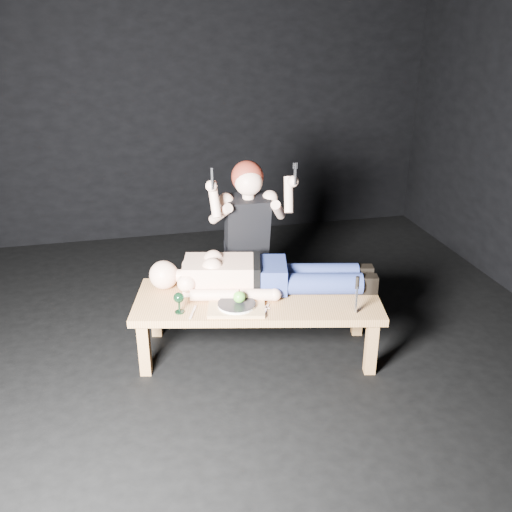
# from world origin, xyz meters

# --- Properties ---
(ground) EXTENTS (5.00, 5.00, 0.00)m
(ground) POSITION_xyz_m (0.00, 0.00, 0.00)
(ground) COLOR black
(ground) RESTS_ON ground
(back_wall) EXTENTS (5.00, 0.00, 5.00)m
(back_wall) POSITION_xyz_m (0.00, 2.50, 1.50)
(back_wall) COLOR black
(back_wall) RESTS_ON ground
(table) EXTENTS (1.81, 0.99, 0.45)m
(table) POSITION_xyz_m (0.08, -0.05, 0.23)
(table) COLOR #B3824A
(table) RESTS_ON ground
(lying_man) EXTENTS (1.82, 0.89, 0.27)m
(lying_man) POSITION_xyz_m (0.16, 0.08, 0.58)
(lying_man) COLOR beige
(lying_man) RESTS_ON table
(kneeling_woman) EXTENTS (0.73, 0.82, 1.34)m
(kneeling_woman) POSITION_xyz_m (0.12, 0.56, 0.67)
(kneeling_woman) COLOR black
(kneeling_woman) RESTS_ON ground
(serving_tray) EXTENTS (0.43, 0.35, 0.02)m
(serving_tray) POSITION_xyz_m (-0.10, -0.18, 0.46)
(serving_tray) COLOR tan
(serving_tray) RESTS_ON table
(plate) EXTENTS (0.30, 0.30, 0.02)m
(plate) POSITION_xyz_m (-0.10, -0.18, 0.48)
(plate) COLOR white
(plate) RESTS_ON serving_tray
(apple) EXTENTS (0.08, 0.08, 0.08)m
(apple) POSITION_xyz_m (-0.08, -0.17, 0.53)
(apple) COLOR green
(apple) RESTS_ON plate
(goblet) EXTENTS (0.09, 0.09, 0.15)m
(goblet) POSITION_xyz_m (-0.48, -0.15, 0.52)
(goblet) COLOR black
(goblet) RESTS_ON table
(fork_flat) EXTENTS (0.08, 0.18, 0.01)m
(fork_flat) POSITION_xyz_m (-0.39, -0.16, 0.45)
(fork_flat) COLOR #B2B2B7
(fork_flat) RESTS_ON table
(knife_flat) EXTENTS (0.10, 0.17, 0.01)m
(knife_flat) POSITION_xyz_m (0.09, -0.24, 0.45)
(knife_flat) COLOR #B2B2B7
(knife_flat) RESTS_ON table
(spoon_flat) EXTENTS (0.11, 0.16, 0.01)m
(spoon_flat) POSITION_xyz_m (0.07, -0.16, 0.45)
(spoon_flat) COLOR #B2B2B7
(spoon_flat) RESTS_ON table
(carving_knife) EXTENTS (0.04, 0.04, 0.27)m
(carving_knife) POSITION_xyz_m (0.66, -0.41, 0.58)
(carving_knife) COLOR #B2B2B7
(carving_knife) RESTS_ON table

